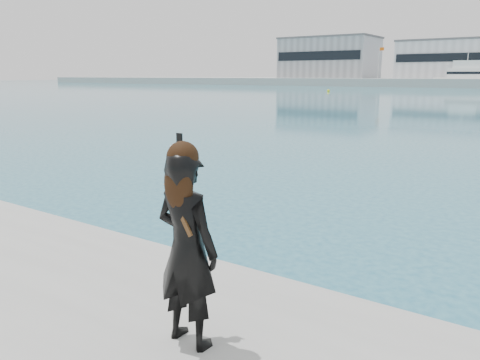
% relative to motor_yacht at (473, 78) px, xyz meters
% --- Properties ---
extents(warehouse_grey_left, '(26.52, 16.36, 11.50)m').
position_rel_motor_yacht_xyz_m(warehouse_grey_left, '(-40.39, 11.96, 5.53)').
color(warehouse_grey_left, gray).
rests_on(warehouse_grey_left, far_quay).
extents(warehouse_white, '(24.48, 15.35, 9.50)m').
position_rel_motor_yacht_xyz_m(warehouse_white, '(-7.39, 11.96, 4.53)').
color(warehouse_white, silver).
rests_on(warehouse_white, far_quay).
extents(flagpole_left, '(1.28, 0.16, 8.00)m').
position_rel_motor_yacht_xyz_m(flagpole_left, '(-23.30, 4.98, 4.31)').
color(flagpole_left, silver).
rests_on(flagpole_left, far_quay).
extents(motor_yacht, '(17.16, 5.45, 7.92)m').
position_rel_motor_yacht_xyz_m(motor_yacht, '(0.00, 0.00, 0.00)').
color(motor_yacht, white).
rests_on(motor_yacht, ground).
extents(buoy_far, '(0.50, 0.50, 0.50)m').
position_rel_motor_yacht_xyz_m(buoy_far, '(-16.30, -42.26, -2.23)').
color(buoy_far, '#FFF20D').
rests_on(buoy_far, ground).
extents(woman, '(0.56, 0.39, 1.59)m').
position_rel_motor_yacht_xyz_m(woman, '(15.33, -116.47, -0.62)').
color(woman, black).
rests_on(woman, near_quay).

